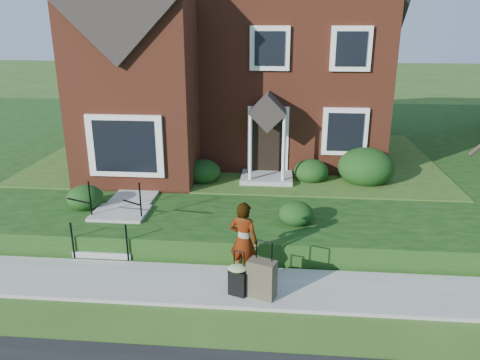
# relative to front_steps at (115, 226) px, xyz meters

# --- Properties ---
(ground) EXTENTS (120.00, 120.00, 0.00)m
(ground) POSITION_rel_front_steps_xyz_m (2.50, -1.84, -0.47)
(ground) COLOR #2D5119
(ground) RESTS_ON ground
(sidewalk) EXTENTS (60.00, 1.60, 0.08)m
(sidewalk) POSITION_rel_front_steps_xyz_m (2.50, -1.84, -0.43)
(sidewalk) COLOR #9E9B93
(sidewalk) RESTS_ON ground
(terrace) EXTENTS (44.00, 20.00, 0.60)m
(terrace) POSITION_rel_front_steps_xyz_m (6.50, 9.06, -0.17)
(terrace) COLOR #10380F
(terrace) RESTS_ON ground
(walkway) EXTENTS (1.20, 6.00, 0.06)m
(walkway) POSITION_rel_front_steps_xyz_m (0.00, 3.16, 0.16)
(walkway) COLOR #9E9B93
(walkway) RESTS_ON terrace
(main_house) EXTENTS (10.40, 10.20, 9.40)m
(main_house) POSITION_rel_front_steps_xyz_m (2.29, 7.76, 4.79)
(main_house) COLOR brown
(main_house) RESTS_ON terrace
(front_steps) EXTENTS (1.40, 2.02, 1.50)m
(front_steps) POSITION_rel_front_steps_xyz_m (0.00, 0.00, 0.00)
(front_steps) COLOR #9E9B93
(front_steps) RESTS_ON ground
(foundation_shrubs) EXTENTS (10.26, 4.67, 1.20)m
(foundation_shrubs) POSITION_rel_front_steps_xyz_m (3.19, 3.21, 0.62)
(foundation_shrubs) COLOR black
(foundation_shrubs) RESTS_ON terrace
(woman) EXTENTS (0.73, 0.59, 1.74)m
(woman) POSITION_rel_front_steps_xyz_m (3.39, -1.51, 0.48)
(woman) COLOR #999999
(woman) RESTS_ON sidewalk
(suitcase_black) EXTENTS (0.48, 0.44, 0.96)m
(suitcase_black) POSITION_rel_front_steps_xyz_m (3.33, -2.20, -0.02)
(suitcase_black) COLOR black
(suitcase_black) RESTS_ON sidewalk
(suitcase_olive) EXTENTS (0.63, 0.48, 1.20)m
(suitcase_olive) POSITION_rel_front_steps_xyz_m (3.82, -2.23, 0.01)
(suitcase_olive) COLOR #4A4331
(suitcase_olive) RESTS_ON sidewalk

